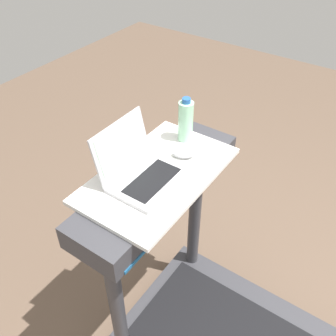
# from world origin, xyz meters

# --- Properties ---
(desk_board) EXTENTS (0.69, 0.41, 0.02)m
(desk_board) POSITION_xyz_m (0.00, 0.70, 1.10)
(desk_board) COLOR white
(desk_board) RESTS_ON treadmill_base
(laptop) EXTENTS (0.30, 0.27, 0.23)m
(laptop) POSITION_xyz_m (-0.07, 0.74, 1.16)
(laptop) COLOR #B7B7BC
(laptop) RESTS_ON desk_board
(computer_mouse) EXTENTS (0.10, 0.12, 0.03)m
(computer_mouse) POSITION_xyz_m (0.15, 0.67, 1.13)
(computer_mouse) COLOR #B2B2B7
(computer_mouse) RESTS_ON desk_board
(water_bottle) EXTENTS (0.07, 0.07, 0.22)m
(water_bottle) POSITION_xyz_m (0.27, 0.74, 1.21)
(water_bottle) COLOR #9EDBB2
(water_bottle) RESTS_ON desk_board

